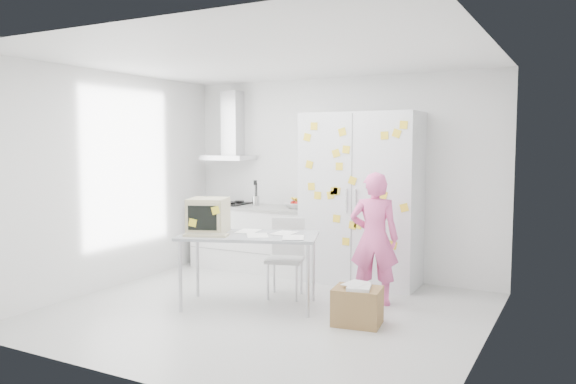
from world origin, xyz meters
The scene contains 10 objects.
floor centered at (0.00, 0.00, -0.01)m, with size 4.50×4.00×0.02m, color silver.
walls centered at (0.00, 0.72, 1.35)m, with size 4.52×4.01×2.70m.
ceiling centered at (0.00, 0.00, 2.70)m, with size 4.50×4.00×0.02m, color white.
counter_run centered at (-1.20, 1.70, 0.47)m, with size 1.84×0.63×1.28m.
range_hood centered at (-1.65, 1.84, 1.96)m, with size 0.70×0.48×1.01m.
tall_cabinet centered at (0.45, 1.67, 1.10)m, with size 1.50×0.68×2.20m.
person centered at (0.93, 0.84, 0.75)m, with size 0.55×0.36×1.49m, color pink.
desk centered at (-0.56, 0.02, 0.91)m, with size 1.67×1.22×1.20m.
chair centered at (-0.11, 0.68, 0.52)m, with size 0.52×0.52×0.92m.
cardboard_box centered at (1.03, 0.07, 0.19)m, with size 0.51×0.43×0.41m.
Camera 1 is at (3.01, -5.10, 1.81)m, focal length 35.00 mm.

